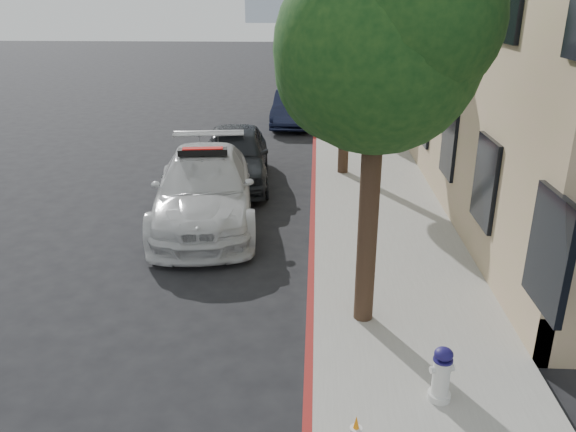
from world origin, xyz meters
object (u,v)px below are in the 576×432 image
(police_car, at_px, (205,188))
(fire_hydrant, at_px, (441,375))
(parked_car_far, at_px, (294,108))
(parked_car_mid, at_px, (235,155))

(police_car, height_order, fire_hydrant, police_car)
(police_car, distance_m, fire_hydrant, 7.54)
(police_car, relative_size, parked_car_far, 1.36)
(parked_car_mid, bearing_deg, fire_hydrant, -72.87)
(police_car, bearing_deg, fire_hydrant, -64.29)
(parked_car_mid, height_order, parked_car_far, parked_car_mid)
(fire_hydrant, bearing_deg, parked_car_far, 84.87)
(parked_car_mid, distance_m, fire_hydrant, 10.04)
(fire_hydrant, bearing_deg, parked_car_mid, 99.09)
(police_car, height_order, parked_car_far, police_car)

